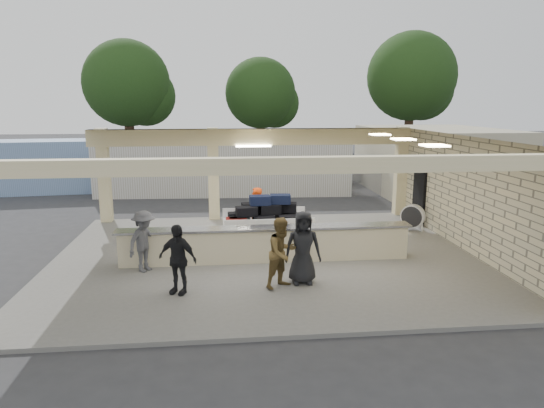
{
  "coord_description": "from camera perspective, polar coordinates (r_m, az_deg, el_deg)",
  "views": [
    {
      "loc": [
        -1.18,
        -13.45,
        4.46
      ],
      "look_at": [
        0.33,
        1.0,
        1.41
      ],
      "focal_mm": 32.0,
      "sensor_mm": 36.0,
      "label": 1
    }
  ],
  "objects": [
    {
      "name": "passenger_b",
      "position": [
        11.44,
        -11.06,
        -6.37
      ],
      "size": [
        1.02,
        0.74,
        1.65
      ],
      "primitive_type": "imported",
      "rotation": [
        0.0,
        0.0,
        -0.45
      ],
      "color": "black",
      "rests_on": "pavilion"
    },
    {
      "name": "fence",
      "position": [
        25.76,
        22.37,
        3.36
      ],
      "size": [
        12.06,
        0.06,
        2.03
      ],
      "color": "gray",
      "rests_on": "ground"
    },
    {
      "name": "luggage_cart",
      "position": [
        14.96,
        -0.88,
        -1.74
      ],
      "size": [
        2.72,
        1.72,
        1.57
      ],
      "rotation": [
        0.0,
        0.0,
        0.02
      ],
      "color": "white",
      "rests_on": "pavilion"
    },
    {
      "name": "tree_right",
      "position": [
        41.64,
        16.4,
        13.8
      ],
      "size": [
        7.2,
        7.0,
        10.0
      ],
      "color": "#382619",
      "rests_on": "ground"
    },
    {
      "name": "baggage_handler",
      "position": [
        15.4,
        -1.93,
        -1.24
      ],
      "size": [
        0.54,
        0.72,
        1.74
      ],
      "primitive_type": "imported",
      "rotation": [
        0.0,
        0.0,
        4.36
      ],
      "color": "#E83E0C",
      "rests_on": "pavilion"
    },
    {
      "name": "drum_fan",
      "position": [
        17.5,
        16.22,
        -1.43
      ],
      "size": [
        0.8,
        0.72,
        0.9
      ],
      "rotation": [
        0.0,
        0.0,
        -0.68
      ],
      "color": "white",
      "rests_on": "pavilion"
    },
    {
      "name": "baggage_counter",
      "position": [
        13.57,
        -0.72,
        -4.73
      ],
      "size": [
        8.2,
        0.58,
        0.98
      ],
      "color": "beige",
      "rests_on": "pavilion"
    },
    {
      "name": "passenger_d",
      "position": [
        11.85,
        3.64,
        -5.12
      ],
      "size": [
        0.89,
        0.39,
        1.81
      ],
      "primitive_type": "imported",
      "rotation": [
        0.0,
        0.0,
        -0.03
      ],
      "color": "black",
      "rests_on": "pavilion"
    },
    {
      "name": "tree_left",
      "position": [
        38.18,
        -16.17,
        13.09
      ],
      "size": [
        6.6,
        6.3,
        9.0
      ],
      "color": "#382619",
      "rests_on": "ground"
    },
    {
      "name": "passenger_c",
      "position": [
        13.11,
        -14.81,
        -4.25
      ],
      "size": [
        0.92,
        1.06,
        1.62
      ],
      "primitive_type": "imported",
      "rotation": [
        0.0,
        0.0,
        0.93
      ],
      "color": "#46474B",
      "rests_on": "pavilion"
    },
    {
      "name": "car_white_a",
      "position": [
        28.37,
        10.0,
        3.96
      ],
      "size": [
        5.04,
        3.78,
        1.3
      ],
      "primitive_type": "imported",
      "rotation": [
        0.0,
        0.0,
        1.97
      ],
      "color": "silver",
      "rests_on": "ground"
    },
    {
      "name": "adjacent_building",
      "position": [
        25.92,
        18.5,
        4.91
      ],
      "size": [
        6.0,
        8.0,
        3.2
      ],
      "primitive_type": "cube",
      "color": "#B6AE91",
      "rests_on": "ground"
    },
    {
      "name": "container_blue",
      "position": [
        27.16,
        -25.56,
        4.02
      ],
      "size": [
        10.21,
        3.38,
        2.61
      ],
      "primitive_type": "cube",
      "rotation": [
        0.0,
        0.0,
        0.1
      ],
      "color": "#7D99C9",
      "rests_on": "ground"
    },
    {
      "name": "ground",
      "position": [
        14.22,
        -0.9,
        -6.42
      ],
      "size": [
        120.0,
        120.0,
        0.0
      ],
      "primitive_type": "plane",
      "color": "#2D2D30",
      "rests_on": "ground"
    },
    {
      "name": "tree_mid",
      "position": [
        39.77,
        -0.92,
        12.57
      ],
      "size": [
        6.0,
        5.6,
        8.0
      ],
      "color": "#382619",
      "rests_on": "ground"
    },
    {
      "name": "pavilion",
      "position": [
        14.52,
        -0.31,
        -0.52
      ],
      "size": [
        12.01,
        10.0,
        3.55
      ],
      "color": "#605F59",
      "rests_on": "ground"
    },
    {
      "name": "car_white_b",
      "position": [
        31.47,
        22.34,
        4.18
      ],
      "size": [
        5.01,
        3.46,
        1.48
      ],
      "primitive_type": "imported",
      "rotation": [
        0.0,
        0.0,
        1.17
      ],
      "color": "silver",
      "rests_on": "ground"
    },
    {
      "name": "passenger_a",
      "position": [
        11.58,
        1.2,
        -5.75
      ],
      "size": [
        0.89,
        0.77,
        1.72
      ],
      "primitive_type": "imported",
      "rotation": [
        0.0,
        0.0,
        0.6
      ],
      "color": "brown",
      "rests_on": "pavilion"
    },
    {
      "name": "car_dark",
      "position": [
        30.63,
        8.83,
        4.64
      ],
      "size": [
        4.27,
        3.38,
        1.37
      ],
      "primitive_type": "imported",
      "rotation": [
        0.0,
        0.0,
        1.02
      ],
      "color": "black",
      "rests_on": "ground"
    },
    {
      "name": "container_white",
      "position": [
        24.13,
        -5.66,
        4.34
      ],
      "size": [
        12.38,
        3.05,
        2.66
      ],
      "primitive_type": "cube",
      "rotation": [
        0.0,
        0.0,
        -0.05
      ],
      "color": "silver",
      "rests_on": "ground"
    }
  ]
}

